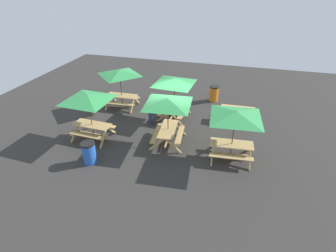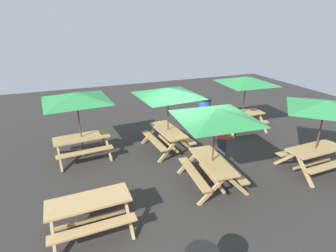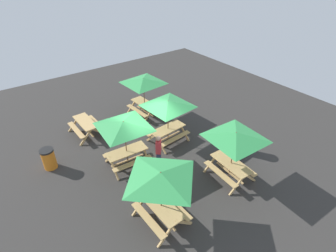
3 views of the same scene
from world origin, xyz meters
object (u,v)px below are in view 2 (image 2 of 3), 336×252
picnic_table_4 (246,84)px  person_standing (223,137)px  picnic_table_3 (77,102)px  picnic_table_5 (325,110)px  picnic_table_0 (89,207)px  picnic_table_1 (168,96)px  picnic_table_2 (215,120)px  trash_bin_blue (205,108)px

picnic_table_4 → person_standing: bearing=-135.1°
picnic_table_3 → picnic_table_5: size_ratio=1.21×
picnic_table_3 → picnic_table_0: bearing=-96.4°
picnic_table_1 → person_standing: 2.28m
picnic_table_1 → picnic_table_2: bearing=-176.8°
picnic_table_4 → person_standing: size_ratio=1.69×
person_standing → picnic_table_0: bearing=-120.3°
picnic_table_0 → picnic_table_1: (3.06, 3.05, 1.43)m
picnic_table_3 → picnic_table_1: bearing=-13.8°
picnic_table_1 → picnic_table_0: bearing=130.1°
picnic_table_4 → picnic_table_5: 3.59m
picnic_table_2 → trash_bin_blue: 5.66m
picnic_table_5 → trash_bin_blue: size_ratio=2.38×
picnic_table_4 → trash_bin_blue: 2.47m
picnic_table_4 → picnic_table_5: same height
picnic_table_0 → picnic_table_2: picnic_table_2 is taller
picnic_table_3 → picnic_table_4: bearing=-3.7°
picnic_table_2 → trash_bin_blue: picnic_table_2 is taller
trash_bin_blue → person_standing: person_standing is taller
picnic_table_4 → picnic_table_5: size_ratio=1.21×
picnic_table_2 → picnic_table_0: bearing=102.8°
picnic_table_3 → picnic_table_4: same height
picnic_table_1 → picnic_table_4: bearing=-85.8°
picnic_table_0 → picnic_table_2: (3.41, 0.53, 1.43)m
picnic_table_4 → trash_bin_blue: size_ratio=2.88×
picnic_table_1 → picnic_table_5: (3.69, -3.01, 0.00)m
picnic_table_1 → picnic_table_4: (3.62, 0.58, 0.00)m
picnic_table_3 → person_standing: bearing=-29.2°
picnic_table_2 → picnic_table_4: same height
picnic_table_0 → picnic_table_4: 7.73m
picnic_table_4 → picnic_table_3: bearing=-176.2°
picnic_table_5 → person_standing: size_ratio=1.40×
picnic_table_0 → picnic_table_1: bearing=43.2°
picnic_table_5 → trash_bin_blue: (-0.90, 5.37, -1.49)m
picnic_table_1 → picnic_table_3: size_ratio=1.00×
picnic_table_0 → picnic_table_1: size_ratio=0.65×
picnic_table_3 → trash_bin_blue: (5.74, 1.88, -1.49)m
picnic_table_0 → picnic_table_5: (6.75, 0.04, 1.43)m
picnic_table_3 → trash_bin_blue: bearing=13.6°
picnic_table_2 → picnic_table_5: 3.37m
picnic_table_0 → picnic_table_5: 6.90m
picnic_table_0 → picnic_table_2: 3.74m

